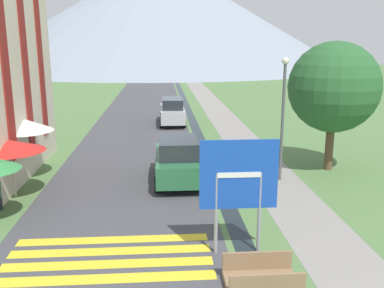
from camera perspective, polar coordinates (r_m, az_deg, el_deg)
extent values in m
plane|color=#517542|center=(26.88, -1.82, 1.46)|extent=(160.00, 160.00, 0.00)
cube|color=#424247|center=(36.73, -6.39, 4.63)|extent=(6.40, 60.00, 0.01)
cube|color=gray|center=(37.00, 3.13, 4.76)|extent=(2.20, 60.00, 0.01)
cube|color=black|center=(36.77, -0.60, 4.72)|extent=(0.60, 60.00, 0.00)
cube|color=yellow|center=(11.03, -11.61, -17.20)|extent=(5.44, 0.44, 0.01)
cube|color=yellow|center=(11.64, -11.17, -15.45)|extent=(5.44, 0.44, 0.01)
cube|color=yellow|center=(12.25, -10.77, -13.88)|extent=(5.44, 0.44, 0.01)
cube|color=yellow|center=(12.87, -10.42, -12.45)|extent=(5.44, 0.44, 0.01)
cone|color=gray|center=(102.23, -4.51, 16.99)|extent=(83.75, 83.75, 23.96)
cube|color=maroon|center=(16.90, -23.70, 10.44)|extent=(0.06, 0.70, 7.53)
cube|color=maroon|center=(19.11, -21.41, 10.86)|extent=(0.06, 0.70, 7.53)
cube|color=maroon|center=(21.33, -19.59, 11.18)|extent=(0.06, 0.70, 7.53)
cylinder|color=gray|center=(11.52, 3.22, -9.27)|extent=(0.10, 0.10, 2.27)
cylinder|color=gray|center=(11.72, 8.97, -9.02)|extent=(0.10, 0.10, 2.27)
cube|color=#1947B7|center=(11.22, 6.28, -4.08)|extent=(2.07, 0.05, 1.87)
cube|color=white|center=(11.19, 6.31, -4.12)|extent=(1.14, 0.02, 0.14)
cube|color=#846647|center=(10.56, 9.25, -17.76)|extent=(1.70, 1.10, 0.12)
cube|color=#846647|center=(9.99, 10.02, -17.85)|extent=(1.70, 0.08, 0.45)
cube|color=#846647|center=(10.84, 8.68, -15.10)|extent=(1.70, 0.08, 0.45)
cube|color=#846647|center=(10.47, 4.90, -18.55)|extent=(0.16, 0.99, 0.08)
cube|color=#846647|center=(10.80, 13.41, -17.82)|extent=(0.16, 0.99, 0.08)
cube|color=#28663D|center=(17.49, -1.85, -2.70)|extent=(1.81, 4.11, 0.84)
cube|color=#23282D|center=(17.09, -1.84, -0.44)|extent=(1.54, 2.26, 0.68)
cylinder|color=black|center=(18.82, -4.63, -2.89)|extent=(0.18, 0.60, 0.60)
cylinder|color=black|center=(18.88, 0.63, -2.80)|extent=(0.18, 0.60, 0.60)
cylinder|color=black|center=(16.39, -4.69, -5.39)|extent=(0.18, 0.60, 0.60)
cylinder|color=black|center=(16.46, 1.37, -5.27)|extent=(0.18, 0.60, 0.60)
cube|color=#B2B2B7|center=(29.88, -2.64, 4.07)|extent=(1.62, 4.57, 0.84)
cube|color=#23282D|center=(29.54, -2.64, 5.45)|extent=(1.38, 2.51, 0.68)
cylinder|color=black|center=(31.33, -4.12, 3.71)|extent=(0.18, 0.60, 0.60)
cylinder|color=black|center=(31.37, -1.29, 3.75)|extent=(0.18, 0.60, 0.60)
cylinder|color=black|center=(28.54, -4.10, 2.75)|extent=(0.18, 0.60, 0.60)
cylinder|color=black|center=(28.59, -1.00, 2.80)|extent=(0.18, 0.60, 0.60)
cube|color=#232328|center=(17.99, -22.86, -4.22)|extent=(0.40, 0.40, 0.04)
cube|color=#232328|center=(17.77, -23.09, -3.77)|extent=(0.40, 0.04, 0.40)
cylinder|color=#232328|center=(18.26, -23.13, -4.73)|extent=(0.03, 0.03, 0.45)
cylinder|color=#232328|center=(18.15, -22.12, -4.74)|extent=(0.03, 0.03, 0.45)
cylinder|color=#232328|center=(17.96, -23.48, -5.06)|extent=(0.03, 0.03, 0.45)
cylinder|color=#232328|center=(17.85, -22.44, -5.07)|extent=(0.03, 0.03, 0.45)
cube|color=#232328|center=(18.12, -23.06, -4.11)|extent=(0.40, 0.40, 0.04)
cube|color=#232328|center=(17.90, -23.30, -3.67)|extent=(0.40, 0.04, 0.40)
cylinder|color=#232328|center=(18.39, -23.33, -4.62)|extent=(0.03, 0.03, 0.45)
cylinder|color=#232328|center=(18.28, -22.32, -4.63)|extent=(0.03, 0.03, 0.45)
cylinder|color=#232328|center=(18.09, -23.67, -4.95)|extent=(0.03, 0.03, 0.45)
cylinder|color=#232328|center=(17.98, -22.65, -4.96)|extent=(0.03, 0.03, 0.45)
cylinder|color=#B7B2A8|center=(16.90, -22.73, -3.26)|extent=(0.06, 0.06, 2.05)
cone|color=red|center=(16.68, -23.01, -0.22)|extent=(2.41, 2.41, 0.40)
cylinder|color=#B7B2A8|center=(18.96, -21.38, -0.86)|extent=(0.06, 0.06, 2.40)
cone|color=silver|center=(18.73, -21.66, 2.39)|extent=(2.44, 2.44, 0.52)
cylinder|color=#282833|center=(16.07, -24.19, -7.24)|extent=(0.14, 0.14, 0.46)
cylinder|color=#515156|center=(17.63, 11.96, 2.67)|extent=(0.12, 0.12, 4.74)
sphere|color=silver|center=(17.35, 12.37, 10.78)|extent=(0.28, 0.28, 0.28)
cylinder|color=brown|center=(19.97, 17.82, -0.43)|extent=(0.36, 0.36, 2.02)
sphere|color=#285B2D|center=(19.54, 18.39, 7.21)|extent=(3.92, 3.92, 3.92)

